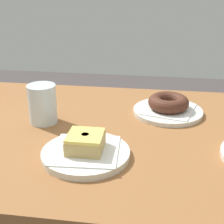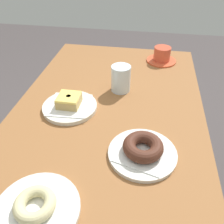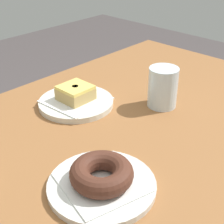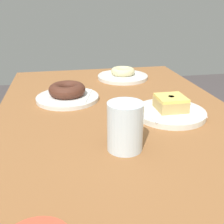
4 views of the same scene
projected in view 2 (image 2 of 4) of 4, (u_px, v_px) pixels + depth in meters
ground_plane at (109, 215)px, 1.36m from camera, size 6.00×6.00×0.00m
table at (107, 128)px, 0.95m from camera, size 1.21×0.72×0.74m
plate_glazed_square at (70, 107)px, 0.91m from camera, size 0.21×0.21×0.02m
napkin_glazed_square at (69, 105)px, 0.90m from camera, size 0.16×0.16×0.00m
donut_glazed_square at (69, 101)px, 0.89m from camera, size 0.08×0.08×0.04m
plate_sugar_ring at (37, 210)px, 0.58m from camera, size 0.21×0.21×0.01m
napkin_sugar_ring at (36, 208)px, 0.58m from camera, size 0.16×0.16×0.00m
donut_sugar_ring at (35, 204)px, 0.57m from camera, size 0.10×0.10×0.03m
plate_chocolate_ring at (142, 153)px, 0.73m from camera, size 0.21×0.21×0.01m
napkin_chocolate_ring at (142, 152)px, 0.72m from camera, size 0.18×0.18×0.00m
donut_chocolate_ring at (143, 147)px, 0.71m from camera, size 0.12×0.12×0.04m
water_glass at (121, 79)px, 0.99m from camera, size 0.08×0.08×0.11m
coffee_cup at (162, 55)px, 1.21m from camera, size 0.15×0.15×0.08m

